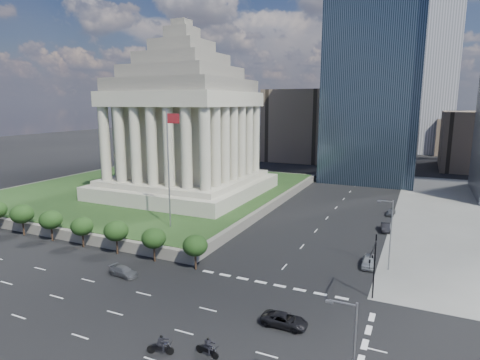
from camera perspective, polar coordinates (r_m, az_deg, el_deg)
The scene contains 18 objects.
ground at distance 134.25m, azimuth 17.24°, elevation 0.60°, with size 500.00×500.00×0.00m, color black.
plaza_terrace at distance 104.33m, azimuth -12.19°, elevation -1.51°, with size 66.00×70.00×1.80m, color #605952.
plaza_lawn at distance 104.13m, azimuth -12.21°, elevation -0.99°, with size 64.00×68.00×0.10m, color #223D19.
war_memorial at distance 94.05m, azimuth -7.98°, elevation 9.90°, with size 34.00×34.00×39.00m, color #A4A08A, non-canonical shape.
flagpole at distance 68.02m, azimuth -10.04°, elevation 2.48°, with size 2.52×0.24×20.00m.
tree_row at distance 71.85m, azimuth -23.47°, elevation -6.09°, with size 53.00×4.00×6.00m, color black, non-canonical shape.
midrise_glass at distance 127.27m, azimuth 18.62°, elevation 13.56°, with size 26.00×26.00×60.00m, color black.
building_filler_ne at distance 162.47m, azimuth 30.19°, elevation 4.89°, with size 20.00×30.00×20.00m, color brown.
building_filler_nw at distance 168.08m, azimuth 8.67°, elevation 7.76°, with size 24.00×30.00×28.00m, color brown.
traffic_signal_ne at distance 48.44m, azimuth 18.41°, elevation -11.03°, with size 0.30×5.74×8.00m.
street_lamp_north at distance 58.90m, azimuth 20.52°, elevation -6.81°, with size 2.13×0.22×10.00m.
pickup_truck at distance 44.38m, azimuth 6.36°, elevation -19.19°, with size 2.25×4.87×1.35m, color black.
suv_grey at distance 57.36m, azimuth -16.22°, elevation -12.37°, with size 4.37×1.78×1.27m, color #4C4E53.
parked_sedan_near at distance 60.81m, azimuth 17.83°, elevation -10.96°, with size 4.59×1.85×1.56m, color gray.
parked_sedan_mid at distance 77.58m, azimuth 19.98°, elevation -6.38°, with size 4.27×1.49×1.41m, color black.
parked_sedan_far at distance 88.96m, azimuth 20.65°, elevation -4.28°, with size 1.53×3.81×1.30m, color #505257.
motorcycle_lead at distance 39.84m, azimuth -4.69°, elevation -22.53°, with size 2.56×0.70×1.91m, color black, non-canonical shape.
motorcycle_trail at distance 40.64m, azimuth -11.27°, elevation -21.94°, with size 2.62×0.72×1.95m, color black, non-canonical shape.
Camera 1 is at (16.67, -31.23, 22.88)m, focal length 30.00 mm.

